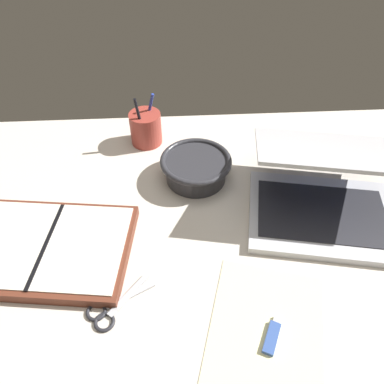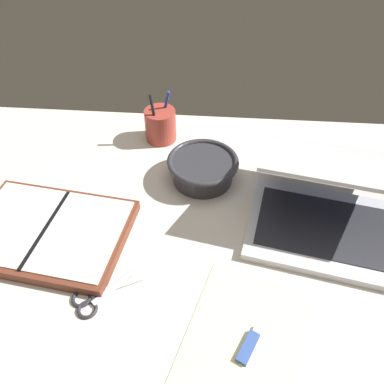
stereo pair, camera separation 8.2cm
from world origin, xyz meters
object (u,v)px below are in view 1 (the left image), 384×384
bowl (195,167)px  planner (48,247)px  scissors (108,311)px  pen_cup (146,128)px  laptop (324,193)px

bowl → planner: (-32.31, -21.19, -2.20)cm
bowl → planner: 38.70cm
planner → scissors: bearing=-39.5°
pen_cup → planner: size_ratio=0.40×
pen_cup → planner: 42.34cm
planner → scissors: size_ratio=2.89×
bowl → planner: bowl is taller
bowl → planner: size_ratio=0.48×
laptop → scissors: bearing=-142.5°
bowl → scissors: bowl is taller
bowl → laptop: bearing=-24.0°
laptop → planner: size_ratio=1.03×
bowl → scissors: 40.49cm
laptop → pen_cup: (-40.97, 28.77, -0.71)cm
pen_cup → scissors: 52.54cm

